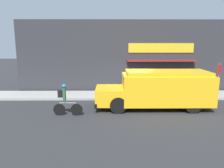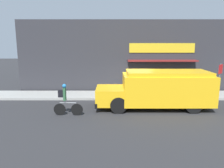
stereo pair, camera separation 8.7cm
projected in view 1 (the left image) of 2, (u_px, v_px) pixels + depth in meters
ground_plane at (130, 100)px, 13.93m from camera, size 70.00×70.00×0.00m
sidewalk at (128, 95)px, 15.00m from camera, size 28.00×2.20×0.14m
storefront at (128, 57)px, 15.82m from camera, size 15.99×0.82×5.22m
school_bus at (159, 89)px, 12.12m from camera, size 6.34×2.60×2.11m
cyclist at (65, 100)px, 10.93m from camera, size 1.49×0.20×1.62m
stop_sign_post at (219, 74)px, 14.28m from camera, size 0.45×0.45×2.15m
trash_bin at (126, 86)px, 15.38m from camera, size 0.61×0.61×0.88m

